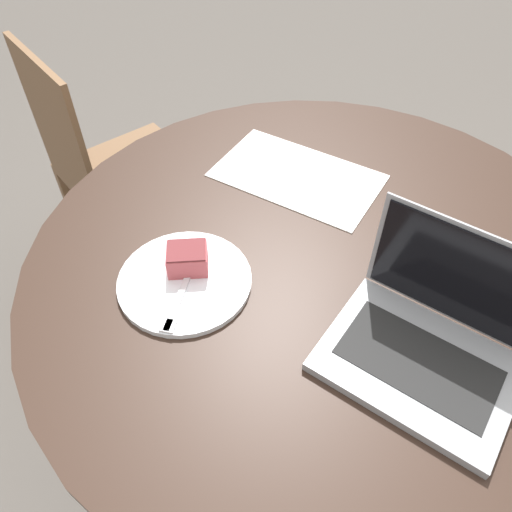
# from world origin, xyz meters

# --- Properties ---
(ground_plane) EXTENTS (12.00, 12.00, 0.00)m
(ground_plane) POSITION_xyz_m (0.00, 0.00, 0.00)
(ground_plane) COLOR #4C4742
(dining_table) EXTENTS (1.22, 1.22, 0.77)m
(dining_table) POSITION_xyz_m (0.00, 0.00, 0.61)
(dining_table) COLOR black
(dining_table) RESTS_ON ground_plane
(chair) EXTENTS (0.58, 0.58, 0.91)m
(chair) POSITION_xyz_m (0.81, -0.41, 0.47)
(chair) COLOR brown
(chair) RESTS_ON ground_plane
(paper_document) EXTENTS (0.42, 0.30, 0.00)m
(paper_document) POSITION_xyz_m (0.13, -0.23, 0.77)
(paper_document) COLOR white
(paper_document) RESTS_ON dining_table
(plate) EXTENTS (0.26, 0.26, 0.01)m
(plate) POSITION_xyz_m (0.24, 0.16, 0.77)
(plate) COLOR silver
(plate) RESTS_ON dining_table
(cake_slice) EXTENTS (0.10, 0.09, 0.05)m
(cake_slice) POSITION_xyz_m (0.24, 0.13, 0.80)
(cake_slice) COLOR #B74C51
(cake_slice) RESTS_ON plate
(fork) EXTENTS (0.04, 0.17, 0.00)m
(fork) POSITION_xyz_m (0.22, 0.22, 0.78)
(fork) COLOR silver
(fork) RESTS_ON plate
(coffee_glass) EXTENTS (0.08, 0.08, 0.09)m
(coffee_glass) POSITION_xyz_m (-0.20, -0.06, 0.81)
(coffee_glass) COLOR #C6AD89
(coffee_glass) RESTS_ON dining_table
(laptop) EXTENTS (0.36, 0.31, 0.23)m
(laptop) POSITION_xyz_m (-0.22, 0.16, 0.81)
(laptop) COLOR gray
(laptop) RESTS_ON dining_table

